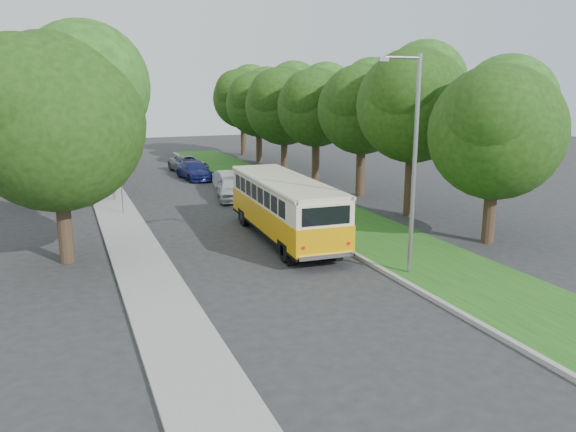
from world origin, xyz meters
name	(u,v)px	position (x,y,z in m)	size (l,w,h in m)	color
ground	(278,269)	(0.00, 0.00, 0.00)	(120.00, 120.00, 0.00)	#28282A
curb	(310,229)	(3.60, 5.00, 0.07)	(0.20, 70.00, 0.15)	gray
grass_verge	(352,225)	(5.95, 5.00, 0.07)	(4.50, 70.00, 0.13)	#1F5316
sidewalk	(134,247)	(-4.80, 5.00, 0.06)	(2.20, 70.00, 0.12)	gray
treeline	(225,101)	(3.15, 17.99, 5.93)	(24.27, 41.91, 9.46)	#332319
lamppost_near	(413,159)	(4.21, -2.50, 4.37)	(1.71, 0.16, 8.00)	gray
lamppost_far	(108,134)	(-4.70, 16.00, 4.12)	(1.71, 0.16, 7.50)	gray
warning_sign	(121,184)	(-4.50, 11.98, 1.71)	(0.56, 0.10, 2.50)	gray
vintage_bus	(284,209)	(1.83, 3.90, 1.45)	(2.52, 9.79, 2.91)	#EEA207
car_silver	(232,188)	(2.22, 13.78, 0.73)	(1.71, 4.26, 1.45)	#BDBCC1
car_white	(229,181)	(3.00, 17.00, 0.65)	(1.37, 3.94, 1.30)	silver
car_blue	(195,171)	(1.88, 22.54, 0.66)	(1.86, 4.56, 1.32)	navy
car_grey	(189,164)	(2.21, 26.21, 0.67)	(2.23, 4.84, 1.35)	slate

